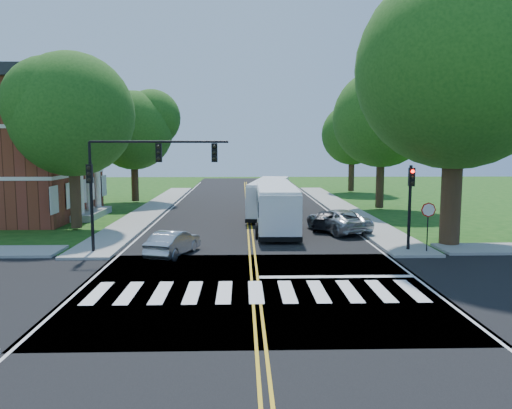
{
  "coord_description": "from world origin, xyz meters",
  "views": [
    {
      "loc": [
        -0.51,
        -18.99,
        5.56
      ],
      "look_at": [
        0.24,
        7.67,
        2.4
      ],
      "focal_mm": 35.0,
      "sensor_mm": 36.0,
      "label": 1
    }
  ],
  "objects_px": {
    "hatchback": "(173,243)",
    "signal_ne": "(410,196)",
    "bus_lead": "(275,205)",
    "dark_sedan": "(329,220)",
    "signal_nw": "(137,169)",
    "bus_follow": "(270,197)",
    "suv": "(337,220)"
  },
  "relations": [
    {
      "from": "signal_nw",
      "to": "dark_sedan",
      "type": "bearing_deg",
      "value": 33.83
    },
    {
      "from": "signal_nw",
      "to": "bus_follow",
      "type": "distance_m",
      "value": 16.4
    },
    {
      "from": "signal_ne",
      "to": "hatchback",
      "type": "xyz_separation_m",
      "value": [
        -12.21,
        -0.5,
        -2.3
      ]
    },
    {
      "from": "hatchback",
      "to": "suv",
      "type": "relative_size",
      "value": 0.74
    },
    {
      "from": "bus_follow",
      "to": "dark_sedan",
      "type": "height_order",
      "value": "bus_follow"
    },
    {
      "from": "signal_nw",
      "to": "dark_sedan",
      "type": "distance_m",
      "value": 13.92
    },
    {
      "from": "hatchback",
      "to": "bus_lead",
      "type": "bearing_deg",
      "value": -107.4
    },
    {
      "from": "signal_nw",
      "to": "hatchback",
      "type": "bearing_deg",
      "value": -14.75
    },
    {
      "from": "bus_follow",
      "to": "signal_nw",
      "type": "bearing_deg",
      "value": 71.22
    },
    {
      "from": "signal_nw",
      "to": "bus_lead",
      "type": "bearing_deg",
      "value": 45.42
    },
    {
      "from": "signal_ne",
      "to": "bus_lead",
      "type": "xyz_separation_m",
      "value": [
        -6.48,
        7.68,
        -1.4
      ]
    },
    {
      "from": "suv",
      "to": "signal_nw",
      "type": "bearing_deg",
      "value": 9.6
    },
    {
      "from": "bus_lead",
      "to": "hatchback",
      "type": "height_order",
      "value": "bus_lead"
    },
    {
      "from": "hatchback",
      "to": "signal_ne",
      "type": "bearing_deg",
      "value": -160.04
    },
    {
      "from": "signal_nw",
      "to": "bus_follow",
      "type": "height_order",
      "value": "signal_nw"
    },
    {
      "from": "bus_lead",
      "to": "bus_follow",
      "type": "xyz_separation_m",
      "value": [
        -0.01,
        6.57,
        -0.07
      ]
    },
    {
      "from": "signal_nw",
      "to": "bus_lead",
      "type": "xyz_separation_m",
      "value": [
        7.58,
        7.69,
        -2.81
      ]
    },
    {
      "from": "signal_ne",
      "to": "bus_follow",
      "type": "bearing_deg",
      "value": 114.48
    },
    {
      "from": "bus_lead",
      "to": "dark_sedan",
      "type": "height_order",
      "value": "bus_lead"
    },
    {
      "from": "signal_nw",
      "to": "dark_sedan",
      "type": "height_order",
      "value": "signal_nw"
    },
    {
      "from": "signal_nw",
      "to": "suv",
      "type": "distance_m",
      "value": 13.59
    },
    {
      "from": "signal_nw",
      "to": "hatchback",
      "type": "distance_m",
      "value": 4.18
    },
    {
      "from": "signal_ne",
      "to": "suv",
      "type": "height_order",
      "value": "signal_ne"
    },
    {
      "from": "bus_lead",
      "to": "hatchback",
      "type": "bearing_deg",
      "value": 55.85
    },
    {
      "from": "signal_ne",
      "to": "suv",
      "type": "bearing_deg",
      "value": 112.21
    },
    {
      "from": "signal_nw",
      "to": "bus_follow",
      "type": "relative_size",
      "value": 0.65
    },
    {
      "from": "signal_nw",
      "to": "hatchback",
      "type": "relative_size",
      "value": 1.82
    },
    {
      "from": "bus_lead",
      "to": "dark_sedan",
      "type": "bearing_deg",
      "value": 177.23
    },
    {
      "from": "signal_ne",
      "to": "signal_nw",
      "type": "bearing_deg",
      "value": -179.95
    },
    {
      "from": "signal_ne",
      "to": "hatchback",
      "type": "distance_m",
      "value": 12.43
    },
    {
      "from": "suv",
      "to": "dark_sedan",
      "type": "xyz_separation_m",
      "value": [
        -0.36,
        1.19,
        -0.12
      ]
    },
    {
      "from": "dark_sedan",
      "to": "bus_follow",
      "type": "bearing_deg",
      "value": -42.51
    }
  ]
}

